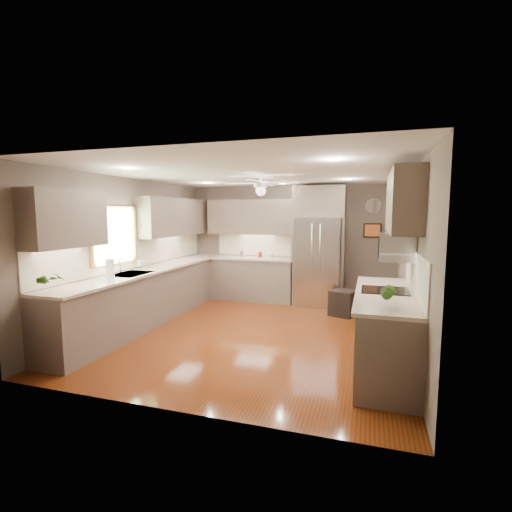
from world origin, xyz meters
The scene contains 26 objects.
floor centered at (0.00, 0.00, 0.00)m, with size 5.00×5.00×0.00m, color #462309.
ceiling centered at (0.00, 0.00, 2.50)m, with size 5.00×5.00×0.00m, color white.
wall_back centered at (0.00, 2.50, 1.25)m, with size 4.50×4.50×0.00m, color brown.
wall_front centered at (0.00, -2.50, 1.25)m, with size 4.50×4.50×0.00m, color brown.
wall_left centered at (-2.25, 0.00, 1.25)m, with size 5.00×5.00×0.00m, color brown.
wall_right centered at (2.25, 0.00, 1.25)m, with size 5.00×5.00×0.00m, color brown.
canister_b centered at (-1.00, 2.21, 1.01)m, with size 0.08×0.08×0.12m, color silver.
canister_d centered at (-0.59, 2.24, 1.00)m, with size 0.08×0.08×0.12m, color maroon.
soap_bottle centered at (-2.09, 0.05, 1.04)m, with size 0.09×0.09×0.20m, color white.
potted_plant_left centered at (-1.97, -1.99, 1.11)m, with size 0.17×0.12×0.33m, color #285016.
potted_plant_right centered at (1.91, -1.53, 1.09)m, with size 0.16×0.13×0.29m, color #285016.
bowl centered at (-0.37, 2.21, 0.96)m, with size 0.19×0.19×0.05m, color beige.
left_run centered at (-1.95, 0.15, 0.48)m, with size 0.65×4.70×1.45m.
back_run centered at (-0.72, 2.20, 0.48)m, with size 1.85×0.65×1.45m.
uppers centered at (-0.74, 0.71, 1.87)m, with size 4.50×4.70×0.95m.
window centered at (-2.22, -0.50, 1.55)m, with size 0.05×1.12×0.92m.
sink centered at (-1.93, -0.50, 0.91)m, with size 0.50×0.70×0.32m.
refrigerator centered at (0.70, 2.16, 1.19)m, with size 1.06×0.75×2.45m.
right_run centered at (1.93, -0.80, 0.48)m, with size 0.70×2.20×1.45m.
microwave centered at (2.03, -0.55, 1.48)m, with size 0.43×0.55×0.34m.
ceiling_fan centered at (0.00, 0.30, 2.33)m, with size 1.18×1.18×0.32m.
recessed_lights centered at (-0.04, 0.40, 2.49)m, with size 2.84×3.14×0.01m.
wall_clock centered at (1.75, 2.48, 2.05)m, with size 0.30×0.03×0.30m.
framed_print centered at (1.75, 2.48, 1.55)m, with size 0.36×0.03×0.30m.
stool centered at (1.27, 1.45, 0.24)m, with size 0.54×0.54×0.49m.
paper_towel centered at (-1.97, -0.94, 1.08)m, with size 0.12×0.12×0.31m.
Camera 1 is at (1.71, -5.50, 1.89)m, focal length 26.00 mm.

